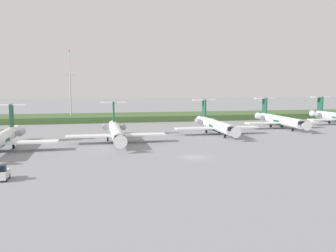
{
  "coord_description": "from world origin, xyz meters",
  "views": [
    {
      "loc": [
        -18.01,
        -66.21,
        13.76
      ],
      "look_at": [
        0.0,
        25.48,
        3.0
      ],
      "focal_mm": 39.69,
      "sensor_mm": 36.0,
      "label": 1
    }
  ],
  "objects_px": {
    "regional_jet_fourth": "(215,125)",
    "baggage_tug": "(2,173)",
    "regional_jet_third": "(116,131)",
    "antenna_mast": "(70,92)",
    "regional_jet_second": "(1,138)",
    "regional_jet_fifth": "(279,120)"
  },
  "relations": [
    {
      "from": "regional_jet_fourth",
      "to": "antenna_mast",
      "type": "xyz_separation_m",
      "value": [
        -40.76,
        42.69,
        8.07
      ]
    },
    {
      "from": "regional_jet_second",
      "to": "regional_jet_fifth",
      "type": "relative_size",
      "value": 1.0
    },
    {
      "from": "regional_jet_fourth",
      "to": "regional_jet_fifth",
      "type": "bearing_deg",
      "value": 20.72
    },
    {
      "from": "baggage_tug",
      "to": "regional_jet_third",
      "type": "bearing_deg",
      "value": 60.6
    },
    {
      "from": "regional_jet_third",
      "to": "baggage_tug",
      "type": "bearing_deg",
      "value": -119.4
    },
    {
      "from": "regional_jet_third",
      "to": "regional_jet_fourth",
      "type": "relative_size",
      "value": 1.0
    },
    {
      "from": "regional_jet_second",
      "to": "baggage_tug",
      "type": "distance_m",
      "value": 25.83
    },
    {
      "from": "regional_jet_fourth",
      "to": "regional_jet_fifth",
      "type": "height_order",
      "value": "same"
    },
    {
      "from": "regional_jet_fifth",
      "to": "antenna_mast",
      "type": "distance_m",
      "value": 73.27
    },
    {
      "from": "regional_jet_third",
      "to": "antenna_mast",
      "type": "xyz_separation_m",
      "value": [
        -13.37,
        52.01,
        8.07
      ]
    },
    {
      "from": "regional_jet_third",
      "to": "antenna_mast",
      "type": "height_order",
      "value": "antenna_mast"
    },
    {
      "from": "regional_jet_third",
      "to": "antenna_mast",
      "type": "bearing_deg",
      "value": 104.42
    },
    {
      "from": "regional_jet_fourth",
      "to": "baggage_tug",
      "type": "bearing_deg",
      "value": -137.75
    },
    {
      "from": "regional_jet_second",
      "to": "regional_jet_fourth",
      "type": "bearing_deg",
      "value": 17.44
    },
    {
      "from": "regional_jet_second",
      "to": "antenna_mast",
      "type": "distance_m",
      "value": 60.18
    },
    {
      "from": "regional_jet_third",
      "to": "regional_jet_fourth",
      "type": "bearing_deg",
      "value": 18.8
    },
    {
      "from": "regional_jet_fourth",
      "to": "regional_jet_second",
      "type": "bearing_deg",
      "value": -162.56
    },
    {
      "from": "regional_jet_second",
      "to": "baggage_tug",
      "type": "xyz_separation_m",
      "value": [
        5.76,
        -25.13,
        -1.53
      ]
    },
    {
      "from": "regional_jet_third",
      "to": "antenna_mast",
      "type": "distance_m",
      "value": 54.3
    },
    {
      "from": "regional_jet_fifth",
      "to": "regional_jet_fourth",
      "type": "bearing_deg",
      "value": -159.28
    },
    {
      "from": "regional_jet_second",
      "to": "regional_jet_fourth",
      "type": "xyz_separation_m",
      "value": [
        51.09,
        16.05,
        0.0
      ]
    },
    {
      "from": "regional_jet_third",
      "to": "baggage_tug",
      "type": "height_order",
      "value": "regional_jet_third"
    }
  ]
}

